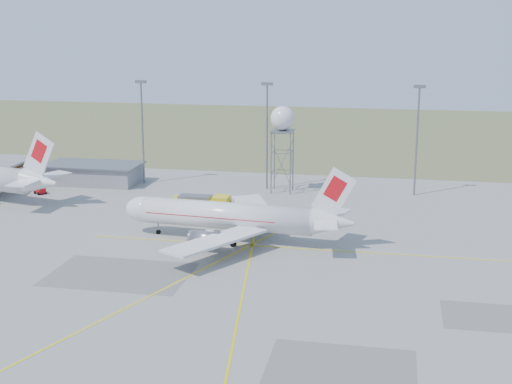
% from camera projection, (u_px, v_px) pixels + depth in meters
% --- Properties ---
extents(ground, '(400.00, 400.00, 0.00)m').
position_uv_depth(ground, '(248.00, 337.00, 73.61)').
color(ground, gray).
rests_on(ground, ground).
extents(grass_strip, '(400.00, 120.00, 0.03)m').
position_uv_depth(grass_strip, '(346.00, 133.00, 207.13)').
color(grass_strip, '#526336').
rests_on(grass_strip, ground).
extents(building_grey, '(19.00, 10.00, 3.90)m').
position_uv_depth(building_grey, '(93.00, 173.00, 142.64)').
color(building_grey, gray).
rests_on(building_grey, ground).
extents(mast_a, '(2.20, 0.50, 20.50)m').
position_uv_depth(mast_a, '(142.00, 123.00, 140.29)').
color(mast_a, slate).
rests_on(mast_a, ground).
extents(mast_b, '(2.20, 0.50, 20.50)m').
position_uv_depth(mast_b, '(267.00, 127.00, 135.60)').
color(mast_b, slate).
rests_on(mast_b, ground).
extents(mast_c, '(2.20, 0.50, 20.50)m').
position_uv_depth(mast_c, '(417.00, 131.00, 130.34)').
color(mast_c, slate).
rests_on(mast_c, ground).
extents(airliner_main, '(35.33, 34.23, 12.02)m').
position_uv_depth(airliner_main, '(230.00, 217.00, 104.82)').
color(airliner_main, silver).
rests_on(airliner_main, ground).
extents(radar_tower, '(4.52, 4.52, 16.35)m').
position_uv_depth(radar_tower, '(282.00, 144.00, 133.57)').
color(radar_tower, slate).
rests_on(radar_tower, ground).
extents(fire_truck, '(9.56, 3.89, 3.81)m').
position_uv_depth(fire_truck, '(203.00, 207.00, 117.54)').
color(fire_truck, yellow).
rests_on(fire_truck, ground).
extents(baggage_tug, '(2.56, 2.50, 1.65)m').
position_uv_depth(baggage_tug, '(40.00, 191.00, 133.95)').
color(baggage_tug, red).
rests_on(baggage_tug, ground).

